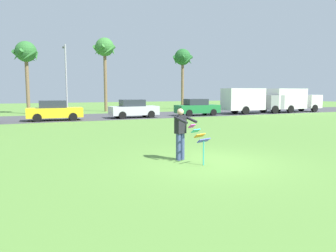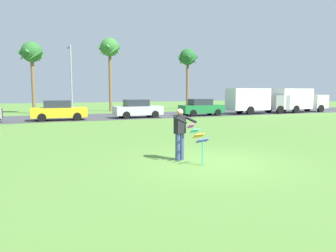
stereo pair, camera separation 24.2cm
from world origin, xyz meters
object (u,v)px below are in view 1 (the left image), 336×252
Objects in this scene: palm_tree_centre_far at (105,50)px; parked_car_yellow at (54,111)px; person_kite_flyer at (181,132)px; kite_held at (200,137)px; parked_car_green at (197,108)px; parked_truck_grey_van at (250,100)px; streetlight_pole at (66,75)px; parked_truck_white_box at (292,100)px; palm_tree_far_left at (183,59)px; palm_tree_right_near at (26,54)px; parked_car_silver at (134,109)px.

parked_car_yellow is at bearing -122.62° from palm_tree_centre_far.
kite_held is (0.26, -0.81, -0.09)m from person_kite_flyer.
parked_truck_grey_van is (6.25, -0.00, 0.64)m from parked_car_green.
palm_tree_centre_far reaches higher than streetlight_pole.
parked_truck_white_box is at bearing 37.37° from person_kite_flyer.
kite_held is 0.16× the size of palm_tree_far_left.
palm_tree_right_near is 1.06× the size of streetlight_pole.
parked_truck_white_box is at bearing -28.63° from palm_tree_centre_far.
parked_truck_white_box reaches higher than parked_car_green.
palm_tree_far_left reaches higher than person_kite_flyer.
person_kite_flyer is 0.41× the size of parked_car_green.
parked_car_silver is 12.64m from parked_truck_grey_van.
parked_car_green is 0.57× the size of palm_tree_right_near.
palm_tree_centre_far reaches higher than parked_truck_grey_van.
parked_car_silver is 0.50× the size of palm_tree_centre_far.
palm_tree_right_near is 8.36m from palm_tree_centre_far.
parked_car_silver is 0.57× the size of palm_tree_right_near.
person_kite_flyer is 23.82m from parked_truck_grey_van.
palm_tree_right_near reaches higher than parked_truck_white_box.
parked_truck_grey_van is 19.01m from streetlight_pole.
streetlight_pole is at bearing -30.97° from palm_tree_right_near.
parked_car_silver is (3.68, 17.94, -0.09)m from kite_held.
palm_tree_right_near is at bearing 160.70° from parked_truck_white_box.
palm_tree_right_near is (-20.98, 9.40, 4.66)m from parked_truck_grey_van.
streetlight_pole is at bearing 123.34° from parked_car_silver.
palm_tree_far_left is (13.92, 28.69, 5.60)m from kite_held.
parked_car_green is at bearing 179.99° from parked_truck_grey_van.
kite_held is 0.19× the size of parked_truck_white_box.
palm_tree_centre_far is 1.20× the size of streetlight_pole.
parked_truck_grey_van is 0.97× the size of streetlight_pole.
palm_tree_centre_far reaches higher than parked_car_silver.
palm_tree_centre_far is at bearing 90.44° from parked_car_silver.
parked_truck_grey_van is at bearing -179.99° from parked_truck_white_box.
parked_truck_grey_van is 0.91× the size of palm_tree_right_near.
palm_tree_centre_far is at bearing 141.42° from parked_truck_grey_van.
kite_held is 0.19× the size of parked_truck_grey_van.
parked_truck_grey_van reaches higher than parked_car_green.
parked_truck_grey_van is (16.30, 17.94, 0.55)m from kite_held.
palm_tree_centre_far is at bearing 151.37° from parked_truck_white_box.
palm_tree_far_left is at bearing 46.39° from parked_car_silver.
palm_tree_centre_far is at bearing 31.68° from streetlight_pole.
person_kite_flyer reaches higher than parked_car_yellow.
kite_held is 0.18× the size of streetlight_pole.
parked_car_green is 12.13m from parked_truck_white_box.
parked_car_green is 13.54m from palm_tree_centre_far.
person_kite_flyer is 0.21× the size of palm_tree_centre_far.
palm_tree_far_left reaches higher than parked_truck_grey_van.
palm_tree_right_near is (-14.73, 9.40, 5.30)m from parked_car_green.
palm_tree_centre_far reaches higher than person_kite_flyer.
parked_car_silver is at bearing -89.56° from palm_tree_centre_far.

